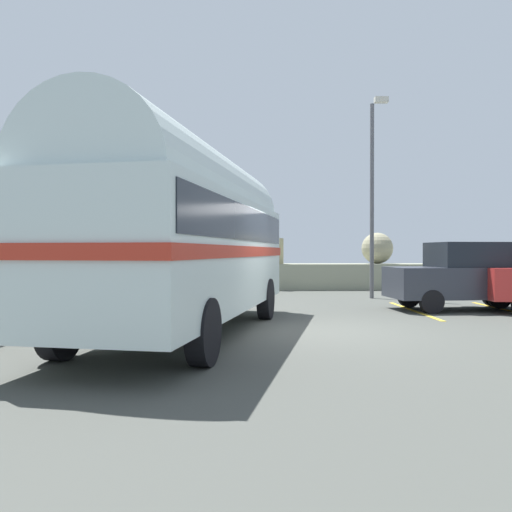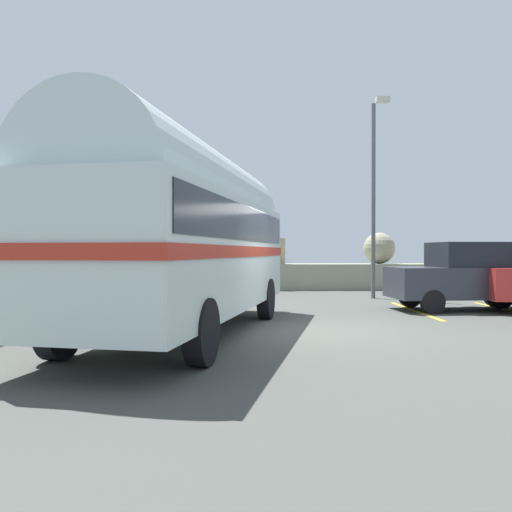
{
  "view_description": "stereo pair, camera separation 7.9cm",
  "coord_description": "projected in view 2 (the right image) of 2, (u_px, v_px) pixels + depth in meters",
  "views": [
    {
      "loc": [
        -1.3,
        -10.6,
        1.63
      ],
      "look_at": [
        -1.11,
        0.79,
        1.53
      ],
      "focal_mm": 36.72,
      "sensor_mm": 36.0,
      "label": 1
    },
    {
      "loc": [
        -1.22,
        -10.6,
        1.63
      ],
      "look_at": [
        -1.11,
        0.79,
        1.53
      ],
      "focal_mm": 36.72,
      "sensor_mm": 36.0,
      "label": 2
    }
  ],
  "objects": [
    {
      "name": "ground",
      "position": [
        311.0,
        331.0,
        10.63
      ],
      "size": [
        32.0,
        26.0,
        0.02
      ],
      "color": "#454742"
    },
    {
      "name": "vintage_coach",
      "position": [
        186.0,
        230.0,
        10.07
      ],
      "size": [
        4.11,
        8.89,
        3.7
      ],
      "rotation": [
        0.0,
        0.0,
        -0.2
      ],
      "color": "black",
      "rests_on": "ground"
    },
    {
      "name": "breakwater",
      "position": [
        277.0,
        273.0,
        22.42
      ],
      "size": [
        31.36,
        2.29,
        2.46
      ],
      "color": "gray",
      "rests_on": "ground"
    },
    {
      "name": "parked_car_nearest",
      "position": [
        468.0,
        275.0,
        14.35
      ],
      "size": [
        4.22,
        2.02,
        1.86
      ],
      "rotation": [
        0.0,
        0.0,
        1.65
      ],
      "color": "black",
      "rests_on": "ground"
    },
    {
      "name": "lamp_post",
      "position": [
        375.0,
        189.0,
        17.81
      ],
      "size": [
        0.44,
        1.01,
        6.69
      ],
      "color": "#5B5B60",
      "rests_on": "ground"
    }
  ]
}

